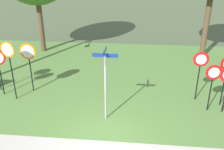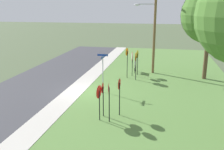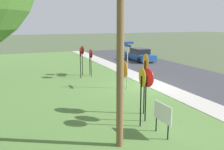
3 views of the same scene
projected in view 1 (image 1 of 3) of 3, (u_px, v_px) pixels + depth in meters
ground_plane at (105, 142)px, 9.09m from camera, size 160.00×160.00×0.00m
grass_median at (118, 75)px, 14.53m from camera, size 44.00×12.00×0.04m
stop_sign_near_right at (9, 58)px, 11.08m from camera, size 0.71×0.16×2.81m
stop_sign_far_left at (29, 57)px, 11.90m from camera, size 0.79×0.09×2.49m
yield_sign_near_right at (213, 78)px, 10.34m from camera, size 0.67×0.10×2.14m
yield_sign_far_left at (200, 65)px, 11.15m from camera, size 0.68×0.11×2.35m
street_name_post at (105, 79)px, 9.69m from camera, size 0.96×0.82×3.01m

